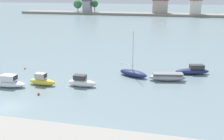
{
  "coord_description": "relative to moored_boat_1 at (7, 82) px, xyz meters",
  "views": [
    {
      "loc": [
        16.07,
        -21.21,
        11.67
      ],
      "look_at": [
        8.27,
        12.99,
        0.66
      ],
      "focal_mm": 41.28,
      "sensor_mm": 36.0,
      "label": 1
    }
  ],
  "objects": [
    {
      "name": "moored_boat_1",
      "position": [
        0.0,
        0.0,
        0.0
      ],
      "size": [
        5.07,
        1.66,
        1.55
      ],
      "rotation": [
        0.0,
        0.0,
        0.01
      ],
      "color": "white",
      "rests_on": "ground"
    },
    {
      "name": "distant_shoreline",
      "position": [
        5.83,
        97.82,
        1.31
      ],
      "size": [
        116.43,
        9.44,
        7.72
      ],
      "color": "gray",
      "rests_on": "ground"
    },
    {
      "name": "mooring_buoy_0",
      "position": [
        5.16,
        -1.66,
        -0.4
      ],
      "size": [
        0.29,
        0.29,
        0.29
      ],
      "primitive_type": "sphere",
      "color": "red",
      "rests_on": "ground"
    },
    {
      "name": "mooring_buoy_2",
      "position": [
        -1.81,
        7.13,
        -0.43
      ],
      "size": [
        0.24,
        0.24,
        0.24
      ],
      "primitive_type": "sphere",
      "color": "red",
      "rests_on": "ground"
    },
    {
      "name": "moored_boat_3",
      "position": [
        9.11,
        2.14,
        0.03
      ],
      "size": [
        3.66,
        1.35,
        1.49
      ],
      "rotation": [
        0.0,
        0.0,
        -0.02
      ],
      "color": "white",
      "rests_on": "ground"
    },
    {
      "name": "moored_boat_6",
      "position": [
        23.08,
        10.38,
        -0.02
      ],
      "size": [
        5.01,
        2.43,
        1.4
      ],
      "rotation": [
        0.0,
        0.0,
        0.23
      ],
      "color": "navy",
      "rests_on": "ground"
    },
    {
      "name": "moored_boat_5",
      "position": [
        19.57,
        6.75,
        -0.05
      ],
      "size": [
        5.15,
        2.3,
        1.04
      ],
      "rotation": [
        0.0,
        0.0,
        0.18
      ],
      "color": "#9E9EA3",
      "rests_on": "ground"
    },
    {
      "name": "moored_boat_4",
      "position": [
        14.85,
        7.43,
        -0.07
      ],
      "size": [
        4.53,
        3.04,
        6.34
      ],
      "rotation": [
        0.0,
        0.0,
        -0.42
      ],
      "color": "navy",
      "rests_on": "ground"
    },
    {
      "name": "moored_boat_2",
      "position": [
        4.03,
        1.45,
        0.03
      ],
      "size": [
        3.67,
        1.26,
        1.57
      ],
      "rotation": [
        0.0,
        0.0,
        -0.05
      ],
      "color": "yellow",
      "rests_on": "ground"
    },
    {
      "name": "ground_plane",
      "position": [
        3.48,
        -5.38,
        -0.55
      ],
      "size": [
        400.0,
        400.0,
        0.0
      ],
      "primitive_type": "plane",
      "color": "slate"
    }
  ]
}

